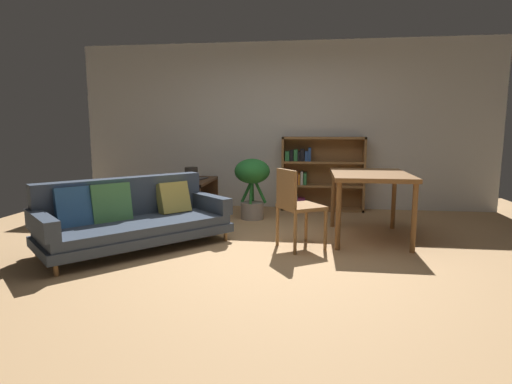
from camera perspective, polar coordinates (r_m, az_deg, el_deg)
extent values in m
plane|color=tan|center=(4.37, 1.36, -8.58)|extent=(8.16, 8.16, 0.00)
cube|color=silver|center=(6.87, 3.89, 9.12)|extent=(6.80, 0.10, 2.70)
cylinder|color=olive|center=(4.85, -4.27, -6.17)|extent=(0.04, 0.04, 0.11)
cylinder|color=olive|center=(4.13, -26.11, -9.75)|extent=(0.04, 0.04, 0.11)
cylinder|color=olive|center=(5.47, -8.81, -4.54)|extent=(0.04, 0.04, 0.11)
cylinder|color=olive|center=(4.84, -28.19, -7.26)|extent=(0.04, 0.04, 0.11)
cube|color=#384251|center=(4.71, -16.25, -5.62)|extent=(2.01, 2.06, 0.10)
cube|color=#384251|center=(4.69, -16.30, -4.44)|extent=(1.93, 1.98, 0.10)
cube|color=#384251|center=(4.95, -18.01, -0.63)|extent=(1.45, 1.53, 0.44)
cube|color=#384251|center=(5.09, -6.65, -1.45)|extent=(0.71, 0.67, 0.19)
cube|color=#384251|center=(4.39, -27.69, -4.03)|extent=(0.71, 0.67, 0.19)
cube|color=#336093|center=(4.66, -23.69, -1.92)|extent=(0.42, 0.44, 0.43)
cube|color=#4C894C|center=(4.75, -19.58, -1.46)|extent=(0.43, 0.44, 0.44)
cube|color=tan|center=(5.04, -11.45, -0.84)|extent=(0.43, 0.44, 0.40)
cube|color=#56351E|center=(6.66, -7.28, -0.17)|extent=(0.46, 0.04, 0.56)
cube|color=#56351E|center=(5.67, -9.97, -1.79)|extent=(0.46, 0.04, 0.56)
cube|color=#56351E|center=(6.17, -8.51, -1.17)|extent=(0.46, 1.04, 0.04)
cube|color=#56351E|center=(6.13, -8.57, 1.47)|extent=(0.46, 1.08, 0.04)
cube|color=#56351E|center=(6.21, -8.46, -3.26)|extent=(0.46, 1.04, 0.04)
cube|color=#333338|center=(6.25, -8.10, 1.88)|extent=(0.27, 0.33, 0.02)
cube|color=black|center=(6.34, -9.67, 2.22)|extent=(0.25, 0.31, 0.06)
cylinder|color=#2D2823|center=(5.81, -9.00, 2.35)|extent=(0.18, 0.18, 0.22)
cylinder|color=slate|center=(5.81, -9.01, 2.78)|extent=(0.10, 0.10, 0.01)
cylinder|color=#9E9389|center=(6.00, -0.53, -2.60)|extent=(0.33, 0.33, 0.24)
cylinder|color=#287A33|center=(5.93, 0.39, 0.45)|extent=(0.23, 0.06, 0.43)
cylinder|color=#287A33|center=(6.01, -0.48, 0.97)|extent=(0.04, 0.17, 0.50)
cylinder|color=#287A33|center=(5.98, -1.25, 0.15)|extent=(0.20, 0.08, 0.35)
cylinder|color=#287A33|center=(5.86, -0.66, 0.98)|extent=(0.04, 0.19, 0.54)
ellipsoid|color=#287A33|center=(5.92, -0.54, 2.92)|extent=(0.51, 0.51, 0.36)
cylinder|color=brown|center=(5.57, 10.69, -1.04)|extent=(0.06, 0.06, 0.74)
cylinder|color=brown|center=(4.50, 11.40, -3.36)|extent=(0.06, 0.06, 0.74)
cylinder|color=brown|center=(5.66, 18.64, -1.18)|extent=(0.06, 0.06, 0.74)
cylinder|color=brown|center=(4.62, 21.17, -3.46)|extent=(0.06, 0.06, 0.74)
cube|color=brown|center=(5.02, 15.62, 2.30)|extent=(0.89, 1.18, 0.05)
cylinder|color=olive|center=(4.81, 6.99, -4.30)|extent=(0.04, 0.04, 0.44)
cylinder|color=olive|center=(4.50, 9.65, -5.28)|extent=(0.04, 0.04, 0.44)
cylinder|color=olive|center=(4.63, 3.00, -4.78)|extent=(0.04, 0.04, 0.44)
cylinder|color=olive|center=(4.30, 5.47, -5.86)|extent=(0.04, 0.04, 0.44)
cube|color=olive|center=(4.50, 6.33, -2.06)|extent=(0.58, 0.58, 0.04)
cube|color=olive|center=(4.37, 4.26, 0.55)|extent=(0.24, 0.34, 0.40)
cube|color=olive|center=(6.69, 3.79, 2.62)|extent=(0.04, 0.31, 1.18)
cube|color=olive|center=(6.73, 14.73, 2.39)|extent=(0.04, 0.31, 1.18)
cube|color=olive|center=(6.64, 9.40, 7.44)|extent=(1.31, 0.31, 0.04)
cube|color=olive|center=(6.76, 9.16, -2.32)|extent=(1.31, 0.31, 0.04)
cube|color=olive|center=(6.81, 9.24, 2.64)|extent=(1.28, 0.04, 1.18)
cube|color=olive|center=(6.70, 9.24, 0.90)|extent=(1.28, 0.30, 0.04)
cube|color=olive|center=(6.66, 9.32, 4.13)|extent=(1.28, 0.30, 0.04)
cube|color=gold|center=(6.72, 4.20, -1.18)|extent=(0.03, 0.22, 0.22)
cube|color=red|center=(6.73, 4.52, -1.14)|extent=(0.03, 0.25, 0.23)
cube|color=orange|center=(6.72, 5.01, -1.23)|extent=(0.06, 0.21, 0.21)
cube|color=silver|center=(6.73, 5.57, -1.25)|extent=(0.05, 0.25, 0.21)
cube|color=#993884|center=(6.73, 6.12, -1.49)|extent=(0.07, 0.25, 0.15)
cube|color=#993884|center=(6.71, 6.64, -1.53)|extent=(0.05, 0.20, 0.15)
cube|color=orange|center=(6.67, 4.38, 2.00)|extent=(0.06, 0.24, 0.20)
cube|color=silver|center=(6.67, 4.93, 1.88)|extent=(0.06, 0.25, 0.18)
cube|color=#993884|center=(6.67, 5.53, 1.74)|extent=(0.07, 0.25, 0.15)
cube|color=orange|center=(6.67, 6.04, 1.81)|extent=(0.03, 0.26, 0.17)
cube|color=silver|center=(6.67, 6.41, 2.00)|extent=(0.04, 0.25, 0.21)
cube|color=#337F47|center=(6.67, 6.85, 1.89)|extent=(0.05, 0.26, 0.19)
cube|color=#337F47|center=(6.64, 4.42, 5.03)|extent=(0.07, 0.22, 0.15)
cube|color=black|center=(6.64, 5.00, 5.11)|extent=(0.05, 0.25, 0.17)
cube|color=#337F47|center=(6.62, 5.57, 5.12)|extent=(0.06, 0.19, 0.18)
cube|color=black|center=(6.63, 6.01, 5.00)|extent=(0.03, 0.25, 0.15)
cube|color=black|center=(6.62, 6.48, 5.14)|extent=(0.07, 0.22, 0.19)
cube|color=#2D5199|center=(6.63, 7.06, 5.00)|extent=(0.05, 0.23, 0.16)
cube|color=#2D5199|center=(6.63, 7.48, 5.23)|extent=(0.04, 0.25, 0.21)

